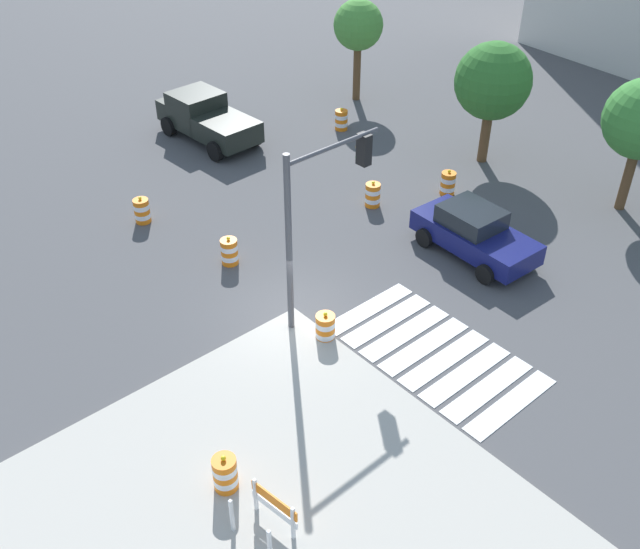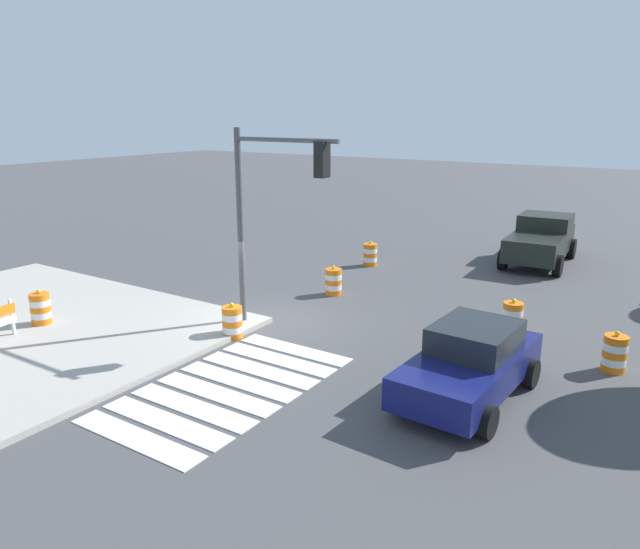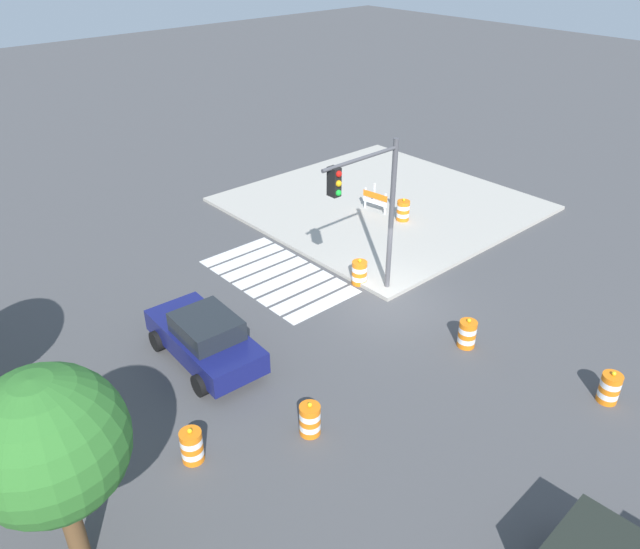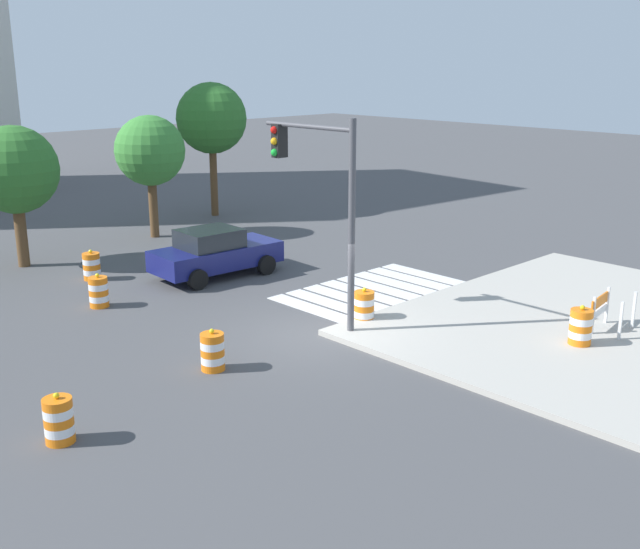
# 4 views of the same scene
# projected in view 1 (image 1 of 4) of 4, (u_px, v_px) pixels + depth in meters

# --- Properties ---
(ground_plane) EXTENTS (120.00, 120.00, 0.00)m
(ground_plane) POSITION_uv_depth(u_px,v_px,m) (294.00, 312.00, 21.55)
(ground_plane) COLOR #474749
(crosswalk_stripes) EXTENTS (5.85, 3.20, 0.02)m
(crosswalk_stripes) POSITION_uv_depth(u_px,v_px,m) (434.00, 353.00, 20.05)
(crosswalk_stripes) COLOR silver
(crosswalk_stripes) RESTS_ON ground
(sports_car) EXTENTS (4.39, 2.30, 1.63)m
(sports_car) POSITION_uv_depth(u_px,v_px,m) (474.00, 232.00, 23.65)
(sports_car) COLOR navy
(sports_car) RESTS_ON ground
(pickup_truck) EXTENTS (5.24, 2.54, 1.92)m
(pickup_truck) POSITION_uv_depth(u_px,v_px,m) (205.00, 117.00, 30.89)
(pickup_truck) COLOR black
(pickup_truck) RESTS_ON ground
(traffic_barrel_near_corner) EXTENTS (0.56, 0.56, 1.02)m
(traffic_barrel_near_corner) POSITION_uv_depth(u_px,v_px,m) (229.00, 252.00, 23.37)
(traffic_barrel_near_corner) COLOR orange
(traffic_barrel_near_corner) RESTS_ON ground
(traffic_barrel_crosswalk_end) EXTENTS (0.56, 0.56, 1.02)m
(traffic_barrel_crosswalk_end) POSITION_uv_depth(u_px,v_px,m) (373.00, 195.00, 26.42)
(traffic_barrel_crosswalk_end) COLOR orange
(traffic_barrel_crosswalk_end) RESTS_ON ground
(traffic_barrel_median_near) EXTENTS (0.56, 0.56, 1.02)m
(traffic_barrel_median_near) POSITION_uv_depth(u_px,v_px,m) (448.00, 183.00, 27.14)
(traffic_barrel_median_near) COLOR orange
(traffic_barrel_median_near) RESTS_ON ground
(traffic_barrel_median_far) EXTENTS (0.56, 0.56, 1.02)m
(traffic_barrel_median_far) POSITION_uv_depth(u_px,v_px,m) (341.00, 120.00, 31.91)
(traffic_barrel_median_far) COLOR orange
(traffic_barrel_median_far) RESTS_ON ground
(traffic_barrel_far_curb) EXTENTS (0.56, 0.56, 1.02)m
(traffic_barrel_far_curb) POSITION_uv_depth(u_px,v_px,m) (142.00, 211.00, 25.49)
(traffic_barrel_far_curb) COLOR orange
(traffic_barrel_far_curb) RESTS_ON ground
(traffic_barrel_lane_center) EXTENTS (0.56, 0.56, 1.02)m
(traffic_barrel_lane_center) POSITION_uv_depth(u_px,v_px,m) (325.00, 328.00, 20.22)
(traffic_barrel_lane_center) COLOR orange
(traffic_barrel_lane_center) RESTS_ON ground
(traffic_barrel_on_sidewalk) EXTENTS (0.56, 0.56, 1.02)m
(traffic_barrel_on_sidewalk) POSITION_uv_depth(u_px,v_px,m) (225.00, 473.00, 15.93)
(traffic_barrel_on_sidewalk) COLOR orange
(traffic_barrel_on_sidewalk) RESTS_ON sidewalk_corner
(construction_barricade) EXTENTS (1.33, 0.95, 1.00)m
(construction_barricade) POSITION_uv_depth(u_px,v_px,m) (269.00, 511.00, 14.99)
(construction_barricade) COLOR silver
(construction_barricade) RESTS_ON sidewalk_corner
(traffic_light_pole) EXTENTS (0.47, 3.29, 5.50)m
(traffic_light_pole) POSITION_uv_depth(u_px,v_px,m) (320.00, 200.00, 19.19)
(traffic_light_pole) COLOR #4C4C51
(traffic_light_pole) RESTS_ON sidewalk_corner
(street_tree_streetside_near) EXTENTS (2.31, 2.31, 4.74)m
(street_tree_streetside_near) POSITION_uv_depth(u_px,v_px,m) (358.00, 26.00, 32.99)
(street_tree_streetside_near) COLOR brown
(street_tree_streetside_near) RESTS_ON ground
(street_tree_streetside_far) EXTENTS (3.01, 3.01, 4.91)m
(street_tree_streetside_far) POSITION_uv_depth(u_px,v_px,m) (493.00, 82.00, 27.71)
(street_tree_streetside_far) COLOR brown
(street_tree_streetside_far) RESTS_ON ground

